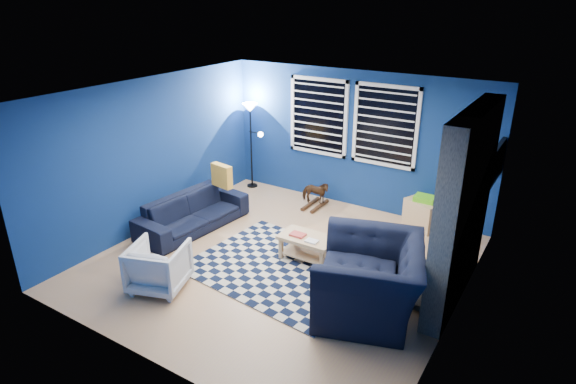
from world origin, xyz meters
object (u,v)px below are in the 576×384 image
object	(u,v)px
armchair_bent	(159,266)
coffee_table	(307,243)
floor_lamp	(251,119)
rocking_horse	(315,192)
cabinet	(423,213)
sofa	(193,212)
armchair_big	(370,279)
tv	(496,164)

from	to	relation	value
armchair_bent	coffee_table	size ratio (longest dim) A/B	0.87
coffee_table	floor_lamp	xyz separation A→B (m)	(-2.43, 1.99, 1.13)
rocking_horse	cabinet	distance (m)	1.98
sofa	floor_lamp	bearing A→B (deg)	12.66
sofa	floor_lamp	distance (m)	2.38
rocking_horse	armchair_big	bearing A→B (deg)	-153.90
tv	sofa	bearing A→B (deg)	-156.92
rocking_horse	floor_lamp	distance (m)	1.96
cabinet	armchair_big	bearing A→B (deg)	-62.40
armchair_big	floor_lamp	xyz separation A→B (m)	(-3.70, 2.66, 0.95)
armchair_big	rocking_horse	world-z (taller)	armchair_big
sofa	coffee_table	bearing A→B (deg)	-82.18
tv	armchair_big	size ratio (longest dim) A/B	0.70
armchair_bent	floor_lamp	world-z (taller)	floor_lamp
tv	cabinet	xyz separation A→B (m)	(-1.02, 0.25, -1.15)
rocking_horse	coffee_table	bearing A→B (deg)	-169.34
cabinet	floor_lamp	world-z (taller)	floor_lamp
sofa	coffee_table	world-z (taller)	sofa
armchair_big	rocking_horse	bearing A→B (deg)	-157.65
sofa	armchair_bent	bearing A→B (deg)	-146.64
armchair_big	floor_lamp	size ratio (longest dim) A/B	0.82
rocking_horse	coffee_table	size ratio (longest dim) A/B	0.64
armchair_big	armchair_bent	world-z (taller)	armchair_big
sofa	armchair_big	bearing A→B (deg)	-94.23
tv	floor_lamp	size ratio (longest dim) A/B	0.58
cabinet	sofa	bearing A→B (deg)	-123.14
armchair_bent	cabinet	size ratio (longest dim) A/B	1.04
coffee_table	cabinet	xyz separation A→B (m)	(1.12, 1.99, -0.03)
armchair_bent	cabinet	world-z (taller)	armchair_bent
floor_lamp	sofa	bearing A→B (deg)	-82.67
floor_lamp	coffee_table	bearing A→B (deg)	-39.29
armchair_bent	sofa	bearing A→B (deg)	-81.22
sofa	coffee_table	distance (m)	2.16
sofa	armchair_big	distance (m)	3.49
armchair_bent	coffee_table	world-z (taller)	armchair_bent
tv	armchair_bent	xyz separation A→B (m)	(-3.46, -3.42, -1.07)
tv	rocking_horse	bearing A→B (deg)	179.59
sofa	coffee_table	size ratio (longest dim) A/B	2.41
floor_lamp	rocking_horse	bearing A→B (deg)	-8.06
armchair_big	rocking_horse	xyz separation A→B (m)	(-2.11, 2.44, -0.17)
tv	coffee_table	xyz separation A→B (m)	(-2.15, -1.74, -1.12)
tv	floor_lamp	xyz separation A→B (m)	(-4.58, 0.25, 0.01)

